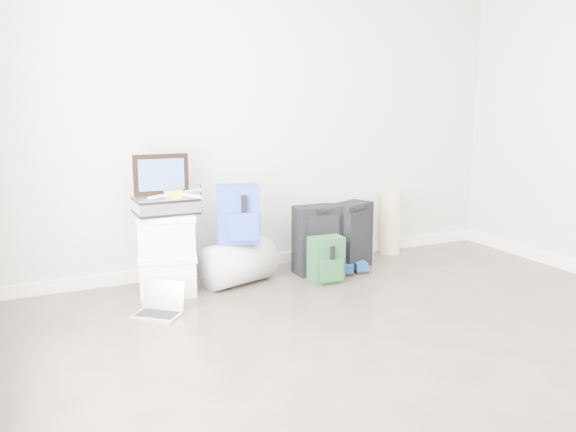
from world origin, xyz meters
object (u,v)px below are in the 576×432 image
briefcase (165,205)px  duffel_bag (238,263)px  laptop (160,306)px  boxes_stack (167,253)px  carry_on (352,236)px  large_suitcase (317,240)px

briefcase → duffel_bag: (0.56, -0.03, -0.51)m
laptop → duffel_bag: bearing=70.2°
boxes_stack → laptop: size_ratio=1.62×
carry_on → large_suitcase: bearing=157.3°
briefcase → laptop: briefcase is taller
boxes_stack → laptop: 0.52m
carry_on → duffel_bag: bearing=157.2°
duffel_bag → laptop: (-0.73, -0.40, -0.12)m
boxes_stack → carry_on: size_ratio=1.07×
briefcase → duffel_bag: 0.75m
boxes_stack → briefcase: bearing=104.1°
boxes_stack → carry_on: (1.61, -0.02, -0.02)m
large_suitcase → carry_on: carry_on is taller
duffel_bag → large_suitcase: (0.71, 0.00, 0.11)m
boxes_stack → duffel_bag: size_ratio=1.10×
briefcase → duffel_bag: size_ratio=0.78×
briefcase → large_suitcase: briefcase is taller
briefcase → large_suitcase: (1.27, -0.02, -0.39)m
boxes_stack → duffel_bag: (0.56, -0.03, -0.14)m
boxes_stack → briefcase: 0.37m
duffel_bag → laptop: 0.84m
laptop → large_suitcase: bearing=57.1°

